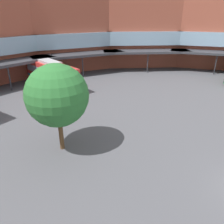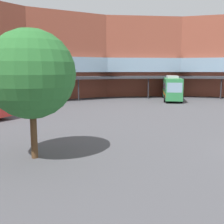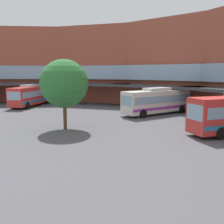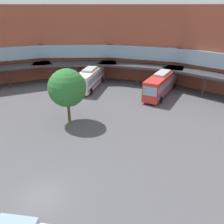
% 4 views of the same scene
% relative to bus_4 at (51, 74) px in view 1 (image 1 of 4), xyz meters
% --- Properties ---
extents(station_building, '(81.20, 48.24, 14.25)m').
position_rel_bus_4_xyz_m(station_building, '(-4.96, -7.00, 4.91)').
color(station_building, '#9E4C38').
rests_on(station_building, ground).
extents(bus_4, '(4.12, 12.31, 3.88)m').
position_rel_bus_4_xyz_m(bus_4, '(0.00, 0.00, 0.00)').
color(bus_4, red).
rests_on(bus_4, ground).
extents(plaza_tree, '(4.82, 4.82, 7.06)m').
position_rel_bus_4_xyz_m(plaza_tree, '(-9.61, -14.88, 2.68)').
color(plaza_tree, brown).
rests_on(plaza_tree, ground).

